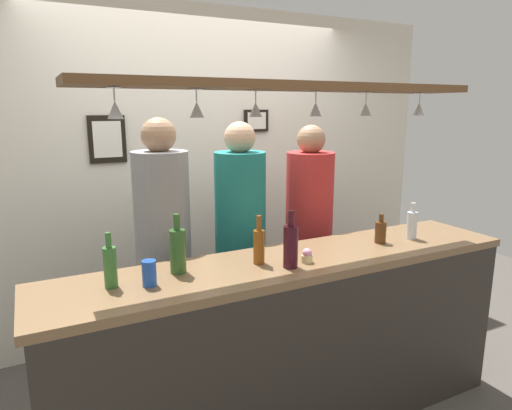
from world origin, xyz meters
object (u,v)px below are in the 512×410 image
Objects in this scene: bottle_beer_brown_stubby at (381,232)px; cupcake at (307,256)px; person_middle_teal_shirt at (240,226)px; drink_can at (149,273)px; person_right_red_shirt at (309,219)px; bottle_beer_green_import at (110,266)px; picture_frame_caricature at (107,139)px; person_left_grey_shirt at (163,232)px; bottle_soda_clear at (412,224)px; bottle_champagne_green at (178,250)px; picture_frame_upper_small at (256,121)px; bottle_wine_dark_red at (291,245)px; bottle_beer_amber_tall at (259,245)px.

bottle_beer_brown_stubby is 0.60m from cupcake.
drink_can is (-0.78, -0.68, 0.03)m from person_middle_teal_shirt.
person_right_red_shirt is at bearing 27.01° from drink_can.
bottle_beer_green_import is at bearing -146.86° from person_middle_teal_shirt.
person_right_red_shirt is 1.57m from picture_frame_caricature.
person_left_grey_shirt is 0.53m from person_middle_teal_shirt.
person_middle_teal_shirt is 1.16m from picture_frame_caricature.
bottle_soda_clear reaches higher than bottle_beer_brown_stubby.
bottle_beer_green_import is (-0.94, -0.62, 0.07)m from person_middle_teal_shirt.
bottle_beer_green_import is (-0.42, -0.62, 0.05)m from person_left_grey_shirt.
bottle_champagne_green is at bearing -136.77° from person_middle_teal_shirt.
picture_frame_caricature is at bearing 86.78° from drink_can.
person_right_red_shirt is at bearing 22.40° from bottle_beer_green_import.
bottle_champagne_green is 1.82m from picture_frame_upper_small.
person_middle_teal_shirt is 1.13m from bottle_beer_green_import.
cupcake is at bearing -174.87° from bottle_soda_clear.
person_middle_teal_shirt reaches higher than bottle_wine_dark_red.
person_middle_teal_shirt is at bearing 134.56° from bottle_beer_brown_stubby.
person_right_red_shirt is 5.03× the size of picture_frame_caricature.
person_right_red_shirt is at bearing -30.85° from picture_frame_caricature.
person_left_grey_shirt is 22.71× the size of cupcake.
cupcake is at bearing -52.44° from person_left_grey_shirt.
bottle_wine_dark_red is at bearing -59.36° from person_left_grey_shirt.
bottle_wine_dark_red is 2.46× the size of drink_can.
person_left_grey_shirt is 0.58m from bottle_champagne_green.
person_left_grey_shirt is 0.93m from picture_frame_caricature.
bottle_champagne_green is 1.30× the size of bottle_soda_clear.
picture_frame_caricature is (-0.09, 1.32, 0.46)m from bottle_champagne_green.
picture_frame_caricature is at bearing 180.00° from picture_frame_upper_small.
bottle_soda_clear is 2.17m from picture_frame_caricature.
bottle_beer_amber_tall is 1.18× the size of picture_frame_upper_small.
bottle_soda_clear is (1.81, -0.05, -0.01)m from bottle_beer_green_import.
cupcake is (-0.51, -0.74, 0.02)m from person_right_red_shirt.
bottle_beer_amber_tall is at bearing -139.29° from person_right_red_shirt.
bottle_beer_amber_tall is (-0.83, 0.01, 0.03)m from bottle_beer_brown_stubby.
bottle_champagne_green reaches higher than bottle_beer_green_import.
bottle_beer_green_import is 0.87× the size of bottle_champagne_green.
bottle_beer_amber_tall is (-0.19, -0.64, 0.07)m from person_middle_teal_shirt.
cupcake is (0.57, -0.74, -0.02)m from person_left_grey_shirt.
person_right_red_shirt is at bearing 40.71° from bottle_beer_amber_tall.
person_left_grey_shirt is 5.90× the size of bottle_champagne_green.
person_middle_teal_shirt is at bearing -123.90° from picture_frame_upper_small.
bottle_beer_amber_tall is at bearing 178.45° from bottle_soda_clear.
cupcake is at bearing -14.29° from bottle_champagne_green.
bottle_soda_clear is at bearing -64.36° from person_right_red_shirt.
cupcake is 0.35× the size of picture_frame_upper_small.
bottle_wine_dark_red is at bearing -67.47° from picture_frame_caricature.
person_left_grey_shirt is 0.72m from bottle_beer_amber_tall.
person_left_grey_shirt is 1.33m from bottle_beer_brown_stubby.
drink_can is at bearing -131.99° from picture_frame_upper_small.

